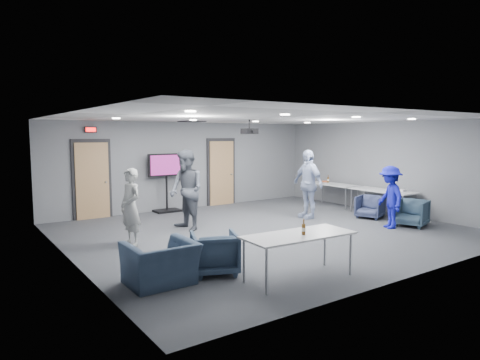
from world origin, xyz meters
TOP-DOWN VIEW (x-y plane):
  - floor at (0.00, 0.00)m, footprint 9.00×9.00m
  - ceiling at (0.00, 0.00)m, footprint 9.00×9.00m
  - wall_back at (0.00, 4.00)m, footprint 9.00×0.02m
  - wall_front at (0.00, -4.00)m, footprint 9.00×0.02m
  - wall_left at (-4.50, 0.00)m, footprint 0.02×8.00m
  - wall_right at (4.50, 0.00)m, footprint 0.02×8.00m
  - door_left at (-3.00, 3.95)m, footprint 1.06×0.17m
  - door_right at (1.20, 3.95)m, footprint 1.06×0.17m
  - exit_sign at (-3.00, 3.93)m, footprint 0.32×0.08m
  - hvac_diffuser at (-0.50, 2.80)m, footprint 0.60×0.60m
  - downlights at (0.00, 0.00)m, footprint 6.18×3.78m
  - person_a at (-3.17, 0.56)m, footprint 0.49×0.65m
  - person_b at (-1.54, 1.18)m, footprint 0.82×1.01m
  - person_c at (1.95, 0.64)m, footprint 0.52×1.14m
  - person_d at (2.70, -1.49)m, footprint 0.97×1.15m
  - chair_right_b at (3.35, -0.39)m, footprint 0.88×0.87m
  - chair_right_c at (3.35, -1.67)m, footprint 0.93×0.91m
  - chair_front_a at (-2.69, -2.00)m, footprint 0.97×0.98m
  - chair_front_b at (-3.66, -2.00)m, footprint 1.03×0.90m
  - table_right_a at (4.00, 1.59)m, footprint 0.70×1.69m
  - table_right_b at (4.00, -0.31)m, footprint 0.80×1.91m
  - table_front_left at (-1.71, -3.00)m, footprint 1.89×0.87m
  - bottle_front at (-1.68, -3.07)m, footprint 0.06×0.06m
  - bottle_right at (4.12, 1.94)m, footprint 0.07×0.07m
  - snack_box at (4.19, 2.12)m, footprint 0.24×0.20m
  - wrapper at (4.23, -0.77)m, footprint 0.25×0.19m
  - tv_stand at (-0.87, 3.75)m, footprint 1.14×0.55m
  - projector at (0.07, 0.81)m, footprint 0.36×0.35m

SIDE VIEW (x-z plane):
  - floor at x=0.00m, z-range 0.00..0.00m
  - chair_right_b at x=3.35m, z-range 0.00..0.63m
  - chair_front_b at x=-3.66m, z-range 0.00..0.67m
  - chair_right_c at x=3.35m, z-range 0.00..0.68m
  - chair_front_a at x=-2.69m, z-range 0.00..0.69m
  - table_right_a at x=4.00m, z-range 0.32..1.05m
  - table_front_left at x=-1.71m, z-range 0.32..1.05m
  - table_right_b at x=4.00m, z-range 0.32..1.05m
  - snack_box at x=4.19m, z-range 0.73..0.77m
  - wrapper at x=4.23m, z-range 0.73..0.78m
  - person_d at x=2.70m, z-range 0.00..1.55m
  - person_a at x=-3.17m, z-range 0.00..1.62m
  - bottle_front at x=-1.68m, z-range 0.70..0.94m
  - bottle_right at x=4.12m, z-range 0.70..0.95m
  - person_c at x=1.95m, z-range 0.00..1.90m
  - person_b at x=-1.54m, z-range 0.00..1.96m
  - tv_stand at x=-0.87m, z-range 0.12..1.87m
  - door_left at x=-3.00m, z-range -0.05..2.19m
  - door_right at x=1.20m, z-range -0.05..2.19m
  - wall_back at x=0.00m, z-range 0.00..2.70m
  - wall_front at x=0.00m, z-range 0.00..2.70m
  - wall_left at x=-4.50m, z-range 0.00..2.70m
  - wall_right at x=4.50m, z-range 0.00..2.70m
  - projector at x=0.07m, z-range 2.22..2.58m
  - exit_sign at x=-3.00m, z-range 2.37..2.53m
  - downlights at x=0.00m, z-range 2.67..2.69m
  - hvac_diffuser at x=-0.50m, z-range 2.67..2.70m
  - ceiling at x=0.00m, z-range 2.70..2.70m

